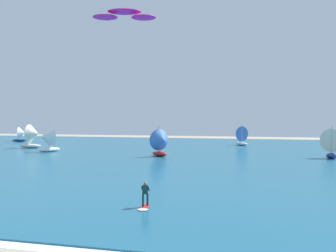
{
  "coord_description": "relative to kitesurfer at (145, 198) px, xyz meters",
  "views": [
    {
      "loc": [
        5.98,
        -9.63,
        6.07
      ],
      "look_at": [
        -0.46,
        16.07,
        5.45
      ],
      "focal_mm": 39.99,
      "sensor_mm": 36.0,
      "label": 1
    }
  ],
  "objects": [
    {
      "name": "ocean",
      "position": [
        1.5,
        37.2,
        -0.65
      ],
      "size": [
        160.0,
        90.0,
        0.1
      ],
      "primitive_type": "cube",
      "color": "#1E607F",
      "rests_on": "ground"
    },
    {
      "name": "sailboat_heeled_over",
      "position": [
        -35.59,
        40.52,
        1.77
      ],
      "size": [
        4.48,
        3.83,
        5.18
      ],
      "color": "white",
      "rests_on": "ocean"
    },
    {
      "name": "sailboat_outermost",
      "position": [
        -28.43,
        33.7,
        1.63
      ],
      "size": [
        3.88,
        4.35,
        4.87
      ],
      "color": "white",
      "rests_on": "ocean"
    },
    {
      "name": "sailboat_mid_right",
      "position": [
        2.99,
        57.73,
        1.5
      ],
      "size": [
        3.97,
        4.1,
        4.58
      ],
      "color": "white",
      "rests_on": "ocean"
    },
    {
      "name": "kite",
      "position": [
        -4.38,
        7.89,
        14.44
      ],
      "size": [
        5.89,
        3.28,
        0.85
      ],
      "color": "#B21999"
    },
    {
      "name": "sailboat_center_horizon",
      "position": [
        17.81,
        36.17,
        1.61
      ],
      "size": [
        3.84,
        4.29,
        4.83
      ],
      "color": "navy",
      "rests_on": "ocean"
    },
    {
      "name": "shoreline_foam",
      "position": [
        -0.51,
        -7.76,
        -0.7
      ],
      "size": [
        69.08,
        1.94,
        0.01
      ],
      "primitive_type": "cube",
      "color": "white",
      "rests_on": "ground"
    },
    {
      "name": "kitesurfer",
      "position": [
        0.0,
        0.0,
        0.0
      ],
      "size": [
        0.82,
        2.01,
        1.67
      ],
      "color": "red",
      "rests_on": "ocean"
    },
    {
      "name": "sailboat_trailing",
      "position": [
        -7.35,
        31.49,
        1.53
      ],
      "size": [
        4.1,
        4.11,
        4.65
      ],
      "color": "maroon",
      "rests_on": "ocean"
    },
    {
      "name": "sailboat_leading",
      "position": [
        -49.84,
        56.8,
        1.24
      ],
      "size": [
        3.58,
        3.19,
        4.03
      ],
      "color": "navy",
      "rests_on": "ocean"
    }
  ]
}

